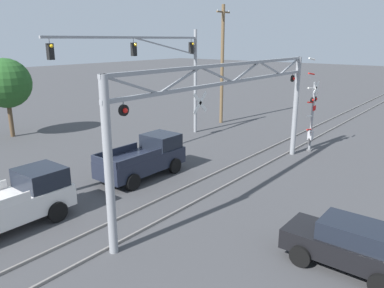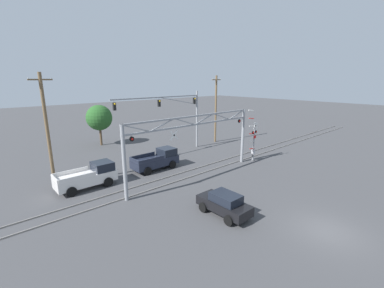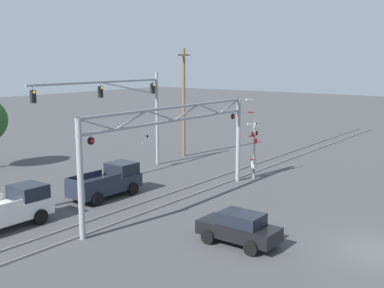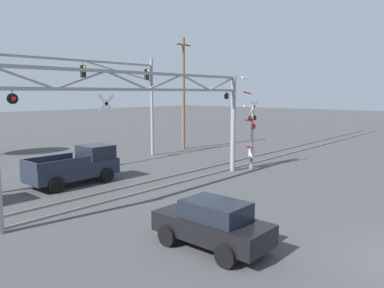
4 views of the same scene
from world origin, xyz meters
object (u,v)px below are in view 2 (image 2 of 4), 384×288
pickup_truck_lead (157,160)px  utility_pole_right (216,109)px  background_tree_beyond_span (99,118)px  pickup_truck_following (89,176)px  crossing_signal_mast (253,142)px  sedan_waiting (224,204)px  crossing_gantry (195,137)px  traffic_signal_span (179,110)px  utility_pole_left (47,130)px

pickup_truck_lead → utility_pole_right: utility_pole_right is taller
utility_pole_right → background_tree_beyond_span: (-13.85, 9.52, -1.07)m
pickup_truck_following → crossing_signal_mast: bearing=-16.6°
pickup_truck_following → utility_pole_right: utility_pole_right is taller
crossing_signal_mast → pickup_truck_lead: (-9.87, 5.11, -1.27)m
pickup_truck_following → sedan_waiting: (5.25, -11.07, -0.17)m
crossing_gantry → pickup_truck_lead: (-1.27, 4.53, -3.02)m
crossing_signal_mast → pickup_truck_following: size_ratio=1.21×
utility_pole_right → background_tree_beyond_span: bearing=145.5°
crossing_signal_mast → sedan_waiting: bearing=-153.1°
traffic_signal_span → background_tree_beyond_span: traffic_signal_span is taller
utility_pole_left → pickup_truck_following: bearing=-45.1°
traffic_signal_span → utility_pole_left: utility_pole_left is taller
crossing_signal_mast → pickup_truck_following: bearing=163.4°
pickup_truck_lead → pickup_truck_following: (-7.20, -0.04, 0.00)m
crossing_signal_mast → utility_pole_left: bearing=159.2°
traffic_signal_span → pickup_truck_following: (-13.46, -3.99, -4.43)m
crossing_gantry → sedan_waiting: 7.99m
pickup_truck_lead → utility_pole_right: size_ratio=0.51×
crossing_signal_mast → traffic_signal_span: (-3.60, 9.07, 3.17)m
pickup_truck_following → sedan_waiting: pickup_truck_following is taller
crossing_signal_mast → background_tree_beyond_span: bearing=118.2°
crossing_gantry → pickup_truck_lead: size_ratio=3.00×
pickup_truck_following → utility_pole_left: utility_pole_left is taller
sedan_waiting → crossing_signal_mast: bearing=26.9°
crossing_gantry → utility_pole_right: size_ratio=1.52×
traffic_signal_span → sedan_waiting: 17.76m
traffic_signal_span → utility_pole_left: size_ratio=1.27×
crossing_signal_mast → utility_pole_left: (-19.34, 7.35, 2.80)m
pickup_truck_following → utility_pole_left: 5.19m
background_tree_beyond_span → utility_pole_left: bearing=-128.2°
traffic_signal_span → background_tree_beyond_span: size_ratio=2.16×
sedan_waiting → pickup_truck_lead: bearing=80.1°
crossing_gantry → crossing_signal_mast: (8.59, -0.58, -1.76)m
pickup_truck_lead → background_tree_beyond_span: size_ratio=0.86×
utility_pole_right → background_tree_beyond_span: size_ratio=1.69×
pickup_truck_lead → crossing_gantry: bearing=-74.3°
background_tree_beyond_span → crossing_gantry: bearing=-85.1°
traffic_signal_span → pickup_truck_lead: 8.63m
traffic_signal_span → background_tree_beyond_span: 11.97m
crossing_signal_mast → pickup_truck_lead: crossing_signal_mast is taller
sedan_waiting → background_tree_beyond_span: 25.22m
crossing_signal_mast → traffic_signal_span: bearing=111.7°
background_tree_beyond_span → pickup_truck_following: bearing=-116.4°
crossing_gantry → utility_pole_right: 15.17m
background_tree_beyond_span → traffic_signal_span: bearing=-56.4°
pickup_truck_lead → utility_pole_right: (13.54, 4.34, 4.06)m
traffic_signal_span → pickup_truck_following: bearing=-163.5°
background_tree_beyond_span → utility_pole_right: bearing=-34.5°
sedan_waiting → utility_pole_right: 22.28m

